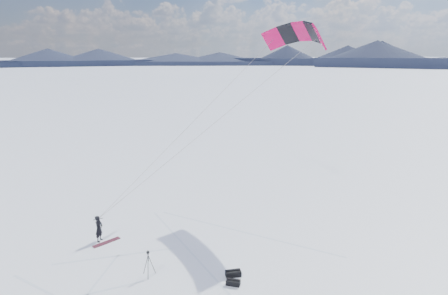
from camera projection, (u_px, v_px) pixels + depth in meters
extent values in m
plane|color=white|center=(163.00, 271.00, 18.97)|extent=(1800.00, 1800.00, 0.00)
cube|color=#161D2F|center=(414.00, 64.00, 291.70)|extent=(145.33, 128.71, 5.02)
cone|color=#161D2F|center=(414.00, 60.00, 291.08)|extent=(89.94, 89.94, 8.00)
cube|color=#161D2F|center=(291.00, 63.00, 322.77)|extent=(156.07, 96.69, 5.02)
cone|color=#161D2F|center=(292.00, 60.00, 322.15)|extent=(82.96, 82.96, 8.00)
cube|color=#161D2F|center=(182.00, 63.00, 326.79)|extent=(152.94, 56.08, 5.02)
cone|color=#161D2F|center=(182.00, 60.00, 326.18)|extent=(68.60, 68.60, 8.00)
cube|color=#161D2F|center=(65.00, 63.00, 303.41)|extent=(156.25, 77.25, 5.02)
cone|color=#161D2F|center=(65.00, 60.00, 302.79)|extent=(76.64, 76.64, 8.00)
cube|color=silver|center=(131.00, 268.00, 19.26)|extent=(6.45, 7.79, 0.01)
cube|color=silver|center=(164.00, 243.00, 21.75)|extent=(11.66, 3.07, 0.01)
cube|color=silver|center=(233.00, 269.00, 19.10)|extent=(6.52, 4.83, 0.01)
imported|color=black|center=(100.00, 241.00, 22.00)|extent=(0.56, 0.67, 1.58)
cube|color=maroon|center=(107.00, 242.00, 21.80)|extent=(1.53, 1.18, 0.04)
cylinder|color=black|center=(152.00, 264.00, 18.54)|extent=(0.35, 0.16, 1.13)
cylinder|color=black|center=(146.00, 264.00, 18.53)|extent=(0.31, 0.25, 1.13)
cylinder|color=black|center=(148.00, 267.00, 18.29)|extent=(0.08, 0.37, 1.13)
cylinder|color=black|center=(148.00, 258.00, 18.35)|extent=(0.03, 0.03, 0.34)
cube|color=black|center=(148.00, 254.00, 18.30)|extent=(0.09, 0.09, 0.05)
cube|color=black|center=(148.00, 252.00, 18.28)|extent=(0.15, 0.13, 0.10)
cylinder|color=black|center=(148.00, 252.00, 18.36)|extent=(0.07, 0.10, 0.07)
cube|color=black|center=(233.00, 273.00, 18.50)|extent=(0.77, 0.38, 0.29)
cylinder|color=black|center=(233.00, 271.00, 18.46)|extent=(0.73, 0.09, 0.07)
cube|color=black|center=(233.00, 283.00, 17.80)|extent=(0.74, 0.58, 0.25)
cylinder|color=black|center=(233.00, 280.00, 17.77)|extent=(0.60, 0.34, 0.08)
cube|color=#CD064B|center=(319.00, 37.00, 23.45)|extent=(1.17, 1.55, 1.71)
cube|color=black|center=(312.00, 32.00, 24.55)|extent=(1.05, 1.60, 1.50)
cube|color=#CD064B|center=(302.00, 31.00, 25.67)|extent=(1.36, 1.58, 1.27)
cube|color=black|center=(288.00, 34.00, 26.72)|extent=(1.62, 1.46, 1.50)
cube|color=#CD064B|center=(274.00, 39.00, 27.57)|extent=(1.82, 1.23, 1.71)
cylinder|color=gray|center=(213.00, 124.00, 22.56)|extent=(13.89, 2.03, 10.35)
cylinder|color=gray|center=(196.00, 118.00, 24.62)|extent=(12.38, 6.62, 10.35)
cylinder|color=black|center=(98.00, 219.00, 21.66)|extent=(0.53, 0.20, 0.03)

